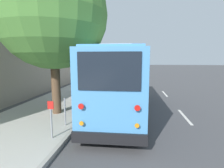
{
  "coord_description": "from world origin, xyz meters",
  "views": [
    {
      "loc": [
        -9.55,
        -0.96,
        2.94
      ],
      "look_at": [
        1.75,
        0.49,
        1.3
      ],
      "focal_mm": 28.0,
      "sensor_mm": 36.0,
      "label": 1
    }
  ],
  "objects_px": {
    "shuttle_bus": "(119,77)",
    "street_tree": "(54,7)",
    "parked_sedan_blue": "(128,69)",
    "parked_sedan_silver": "(127,71)",
    "parked_sedan_maroon": "(124,79)",
    "sign_post_near": "(51,119)",
    "parked_sedan_gray": "(127,74)",
    "sign_post_far": "(65,112)"
  },
  "relations": [
    {
      "from": "shuttle_bus",
      "to": "parked_sedan_gray",
      "type": "xyz_separation_m",
      "value": [
        17.35,
        0.3,
        -1.33
      ]
    },
    {
      "from": "shuttle_bus",
      "to": "parked_sedan_silver",
      "type": "xyz_separation_m",
      "value": [
        22.9,
        0.42,
        -1.32
      ]
    },
    {
      "from": "street_tree",
      "to": "sign_post_near",
      "type": "distance_m",
      "value": 5.59
    },
    {
      "from": "parked_sedan_maroon",
      "to": "sign_post_near",
      "type": "xyz_separation_m",
      "value": [
        -14.6,
        1.75,
        0.24
      ]
    },
    {
      "from": "parked_sedan_maroon",
      "to": "shuttle_bus",
      "type": "bearing_deg",
      "value": 176.68
    },
    {
      "from": "parked_sedan_gray",
      "to": "sign_post_far",
      "type": "xyz_separation_m",
      "value": [
        -20.41,
        1.72,
        0.15
      ]
    },
    {
      "from": "street_tree",
      "to": "sign_post_far",
      "type": "relative_size",
      "value": 7.11
    },
    {
      "from": "sign_post_far",
      "to": "parked_sedan_maroon",
      "type": "bearing_deg",
      "value": -7.44
    },
    {
      "from": "parked_sedan_maroon",
      "to": "sign_post_far",
      "type": "distance_m",
      "value": 13.5
    },
    {
      "from": "parked_sedan_maroon",
      "to": "parked_sedan_silver",
      "type": "bearing_deg",
      "value": -4.15
    },
    {
      "from": "parked_sedan_maroon",
      "to": "parked_sedan_gray",
      "type": "xyz_separation_m",
      "value": [
        7.03,
        0.03,
        -0.01
      ]
    },
    {
      "from": "parked_sedan_silver",
      "to": "parked_sedan_blue",
      "type": "distance_m",
      "value": 7.45
    },
    {
      "from": "parked_sedan_maroon",
      "to": "parked_sedan_silver",
      "type": "distance_m",
      "value": 12.58
    },
    {
      "from": "parked_sedan_maroon",
      "to": "parked_sedan_blue",
      "type": "xyz_separation_m",
      "value": [
        20.03,
        0.34,
        -0.02
      ]
    },
    {
      "from": "parked_sedan_blue",
      "to": "street_tree",
      "type": "bearing_deg",
      "value": 174.22
    },
    {
      "from": "parked_sedan_gray",
      "to": "parked_sedan_blue",
      "type": "distance_m",
      "value": 13.0
    },
    {
      "from": "parked_sedan_blue",
      "to": "street_tree",
      "type": "height_order",
      "value": "street_tree"
    },
    {
      "from": "shuttle_bus",
      "to": "street_tree",
      "type": "xyz_separation_m",
      "value": [
        -1.31,
        3.13,
        3.53
      ]
    },
    {
      "from": "sign_post_near",
      "to": "sign_post_far",
      "type": "height_order",
      "value": "sign_post_near"
    },
    {
      "from": "parked_sedan_blue",
      "to": "sign_post_near",
      "type": "relative_size",
      "value": 3.44
    },
    {
      "from": "parked_sedan_silver",
      "to": "sign_post_near",
      "type": "distance_m",
      "value": 27.24
    },
    {
      "from": "parked_sedan_gray",
      "to": "parked_sedan_blue",
      "type": "xyz_separation_m",
      "value": [
        12.99,
        0.31,
        -0.01
      ]
    },
    {
      "from": "parked_sedan_maroon",
      "to": "street_tree",
      "type": "relative_size",
      "value": 0.52
    },
    {
      "from": "parked_sedan_gray",
      "to": "sign_post_near",
      "type": "xyz_separation_m",
      "value": [
        -21.64,
        1.72,
        0.25
      ]
    },
    {
      "from": "parked_sedan_maroon",
      "to": "sign_post_near",
      "type": "bearing_deg",
      "value": 168.34
    },
    {
      "from": "sign_post_near",
      "to": "sign_post_far",
      "type": "relative_size",
      "value": 1.13
    },
    {
      "from": "parked_sedan_silver",
      "to": "parked_sedan_blue",
      "type": "xyz_separation_m",
      "value": [
        7.44,
        0.19,
        -0.02
      ]
    },
    {
      "from": "parked_sedan_blue",
      "to": "sign_post_near",
      "type": "xyz_separation_m",
      "value": [
        -34.63,
        1.41,
        0.26
      ]
    },
    {
      "from": "street_tree",
      "to": "sign_post_near",
      "type": "xyz_separation_m",
      "value": [
        -2.97,
        -1.11,
        -4.61
      ]
    },
    {
      "from": "parked_sedan_blue",
      "to": "street_tree",
      "type": "distance_m",
      "value": 32.13
    },
    {
      "from": "parked_sedan_silver",
      "to": "street_tree",
      "type": "bearing_deg",
      "value": 175.1
    },
    {
      "from": "parked_sedan_gray",
      "to": "sign_post_far",
      "type": "relative_size",
      "value": 3.55
    },
    {
      "from": "shuttle_bus",
      "to": "parked_sedan_blue",
      "type": "xyz_separation_m",
      "value": [
        30.35,
        0.61,
        -1.34
      ]
    },
    {
      "from": "sign_post_far",
      "to": "parked_sedan_gray",
      "type": "bearing_deg",
      "value": -4.82
    },
    {
      "from": "parked_sedan_maroon",
      "to": "parked_sedan_gray",
      "type": "relative_size",
      "value": 1.05
    },
    {
      "from": "parked_sedan_maroon",
      "to": "parked_sedan_silver",
      "type": "height_order",
      "value": "parked_sedan_silver"
    },
    {
      "from": "parked_sedan_maroon",
      "to": "sign_post_far",
      "type": "xyz_separation_m",
      "value": [
        -13.38,
        1.75,
        0.14
      ]
    },
    {
      "from": "shuttle_bus",
      "to": "sign_post_near",
      "type": "height_order",
      "value": "shuttle_bus"
    },
    {
      "from": "shuttle_bus",
      "to": "street_tree",
      "type": "distance_m",
      "value": 4.9
    },
    {
      "from": "parked_sedan_gray",
      "to": "sign_post_near",
      "type": "distance_m",
      "value": 21.71
    },
    {
      "from": "parked_sedan_blue",
      "to": "sign_post_near",
      "type": "bearing_deg",
      "value": 176.44
    },
    {
      "from": "street_tree",
      "to": "sign_post_near",
      "type": "relative_size",
      "value": 6.27
    }
  ]
}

